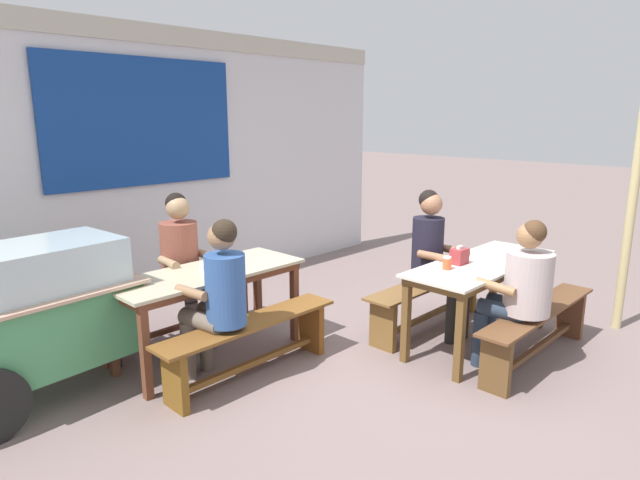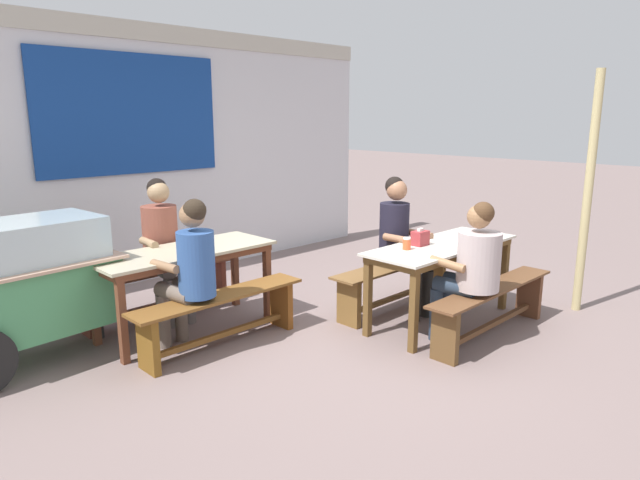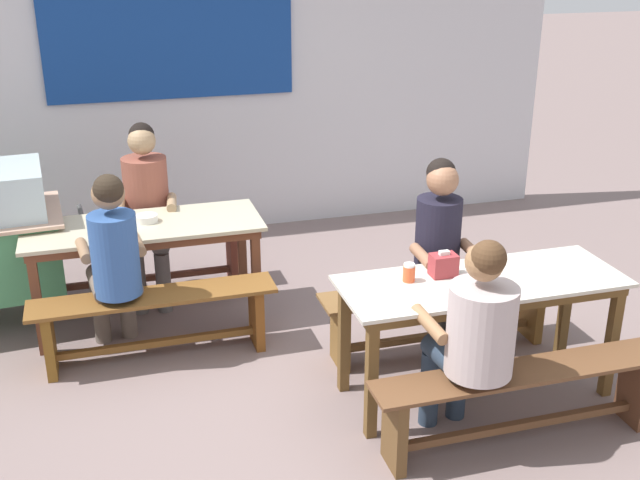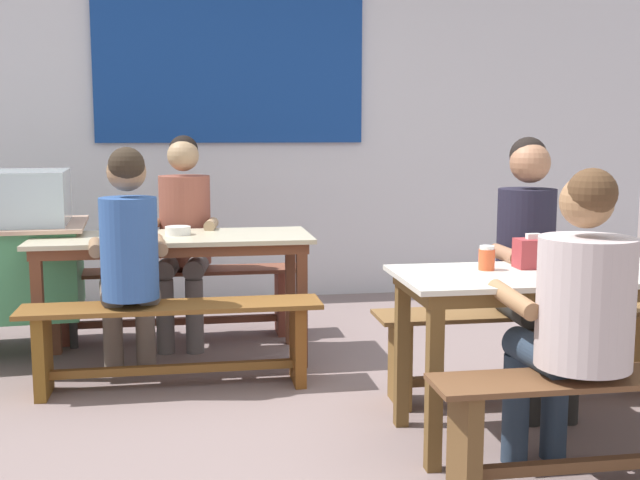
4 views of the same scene
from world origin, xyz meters
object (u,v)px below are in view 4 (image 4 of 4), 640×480
at_px(bench_near_back, 530,340).
at_px(person_left_back_turned, 129,254).
at_px(soup_bowl, 178,231).
at_px(dining_table_far, 173,249).
at_px(bench_far_back, 176,293).
at_px(condiment_jar, 487,258).
at_px(person_right_near_table, 531,257).
at_px(tissue_box, 532,253).
at_px(bench_far_front, 173,333).
at_px(person_near_front, 575,308).
at_px(dining_table_near, 584,290).
at_px(person_center_facing, 184,226).

xyz_separation_m(bench_near_back, person_left_back_turned, (-2.04, 0.49, 0.43)).
height_order(person_left_back_turned, soup_bowl, person_left_back_turned).
xyz_separation_m(dining_table_far, soup_bowl, (0.03, 0.03, 0.11)).
height_order(bench_far_back, condiment_jar, condiment_jar).
bearing_deg(bench_near_back, condiment_jar, -133.95).
height_order(person_right_near_table, condiment_jar, person_right_near_table).
height_order(tissue_box, condiment_jar, tissue_box).
bearing_deg(soup_bowl, bench_far_front, -92.70).
height_order(dining_table_far, person_near_front, person_near_front).
bearing_deg(bench_far_back, bench_far_front, -89.66).
relative_size(bench_far_back, person_near_front, 1.32).
xyz_separation_m(dining_table_far, dining_table_near, (1.82, -1.48, -0.00)).
relative_size(person_left_back_turned, tissue_box, 8.24).
bearing_deg(tissue_box, bench_far_back, 130.60).
relative_size(dining_table_far, person_near_front, 1.31).
xyz_separation_m(bench_far_back, person_near_front, (1.54, -2.48, 0.40)).
xyz_separation_m(person_near_front, tissue_box, (0.09, 0.58, 0.11)).
relative_size(person_near_front, soup_bowl, 8.23).
height_order(dining_table_far, bench_near_back, dining_table_far).
bearing_deg(condiment_jar, bench_far_front, 148.66).
height_order(person_center_facing, person_right_near_table, same).
height_order(bench_near_back, soup_bowl, soup_bowl).
distance_m(dining_table_near, person_near_front, 0.55).
height_order(bench_far_back, person_left_back_turned, person_left_back_turned).
distance_m(bench_far_back, bench_near_back, 2.35).
height_order(dining_table_near, person_left_back_turned, person_left_back_turned).
bearing_deg(tissue_box, bench_near_back, 64.82).
bearing_deg(person_left_back_turned, person_right_near_table, -16.08).
bearing_deg(dining_table_near, condiment_jar, 166.80).
xyz_separation_m(bench_far_front, condiment_jar, (1.40, -0.85, 0.50)).
xyz_separation_m(bench_far_front, soup_bowl, (0.03, 0.56, 0.47)).
bearing_deg(person_center_facing, person_right_near_table, -41.06).
xyz_separation_m(condiment_jar, soup_bowl, (-1.37, 1.41, -0.03)).
bearing_deg(condiment_jar, person_near_front, -76.70).
height_order(person_left_back_turned, person_right_near_table, person_right_near_table).
xyz_separation_m(dining_table_far, tissue_box, (1.62, -1.37, 0.15)).
relative_size(bench_far_back, person_center_facing, 1.22).
relative_size(person_left_back_turned, person_near_front, 1.04).
bearing_deg(tissue_box, dining_table_far, 139.91).
distance_m(bench_far_front, bench_near_back, 1.86).
bearing_deg(bench_near_back, tissue_box, -115.18).
distance_m(dining_table_near, soup_bowl, 2.34).
bearing_deg(person_center_facing, bench_near_back, -38.75).
relative_size(dining_table_far, tissue_box, 10.37).
distance_m(bench_far_back, person_near_front, 2.95).
xyz_separation_m(bench_far_front, person_near_front, (1.53, -1.42, 0.40)).
height_order(person_left_back_turned, condiment_jar, person_left_back_turned).
relative_size(person_center_facing, tissue_box, 8.56).
bearing_deg(bench_near_back, dining_table_far, 152.44).
bearing_deg(person_near_front, bench_near_back, 74.21).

